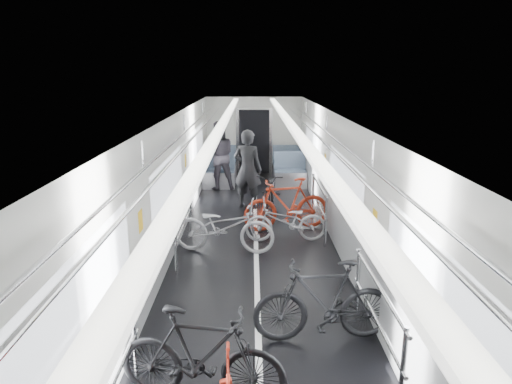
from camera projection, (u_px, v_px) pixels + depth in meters
car_shell at (255, 173)px, 9.43m from camera, size 3.02×14.01×2.41m
bike_left_mid at (201, 356)px, 4.40m from camera, size 1.74×0.78×1.01m
bike_left_far at (224, 227)px, 8.14m from camera, size 1.90×0.89×0.96m
bike_right_near at (324, 301)px, 5.43m from camera, size 1.74×0.60×1.03m
bike_right_mid at (286, 221)px, 8.66m from camera, size 1.57×0.60×0.81m
bike_right_far at (287, 204)px, 9.28m from camera, size 1.87×0.91×1.09m
bike_aisle at (271, 190)px, 10.74m from camera, size 0.83×1.78×0.90m
person_standing at (248, 169)px, 10.70m from camera, size 0.79×0.64×1.87m
person_seated at (219, 156)px, 12.45m from camera, size 1.02×0.86×1.87m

